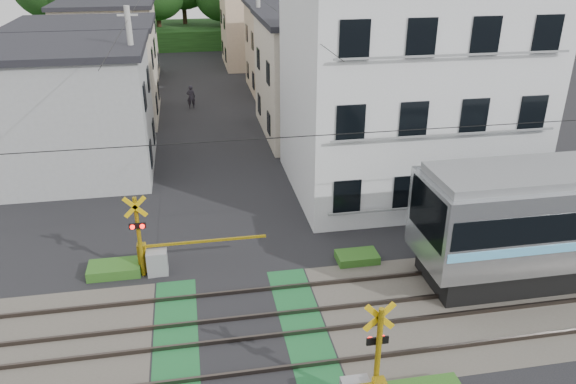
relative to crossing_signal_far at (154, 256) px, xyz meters
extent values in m
plane|color=black|center=(2.59, -3.65, -0.71)|extent=(120.00, 120.00, 0.00)
cube|color=#47423A|center=(2.59, -3.65, -0.71)|extent=(120.00, 6.00, 0.00)
cube|color=black|center=(2.59, -3.65, -0.71)|extent=(5.20, 120.00, 0.00)
cube|color=#145126|center=(0.69, -3.65, -0.70)|extent=(1.30, 6.00, 0.00)
cube|color=#145126|center=(4.49, -3.65, -0.70)|extent=(1.30, 6.00, 0.00)
cube|color=#3F3833|center=(2.59, -5.55, -0.64)|extent=(120.00, 0.08, 0.14)
cube|color=#3F3833|center=(2.59, -4.15, -0.64)|extent=(120.00, 0.08, 0.14)
cube|color=#3F3833|center=(2.59, -3.15, -0.64)|extent=(120.00, 0.08, 0.14)
cube|color=#3F3833|center=(2.59, -1.75, -0.64)|extent=(120.00, 0.08, 0.14)
cube|color=black|center=(11.66, -2.45, -0.39)|extent=(2.60, 2.39, 0.65)
cube|color=black|center=(8.78, -2.45, 2.10)|extent=(0.10, 2.61, 1.69)
cylinder|color=#E4B30C|center=(5.59, -7.25, 0.79)|extent=(0.14, 0.14, 3.00)
cube|color=#E4B30C|center=(5.59, -7.15, 1.99)|extent=(0.77, 0.05, 0.77)
cube|color=#E4B30C|center=(5.59, -7.15, 1.99)|extent=(0.77, 0.05, 0.77)
cube|color=black|center=(5.59, -7.15, 1.29)|extent=(0.55, 0.05, 0.20)
sphere|color=#FF0C07|center=(5.43, -7.09, 1.29)|extent=(0.16, 0.16, 0.16)
sphere|color=#FF0C07|center=(5.75, -7.09, 1.29)|extent=(0.16, 0.16, 0.16)
cylinder|color=#E4B30C|center=(-0.41, -0.05, 0.79)|extent=(0.14, 0.14, 3.00)
cube|color=#E4B30C|center=(-0.41, -0.15, 1.99)|extent=(0.77, 0.05, 0.77)
cube|color=#E4B30C|center=(-0.41, -0.15, 1.99)|extent=(0.77, 0.05, 0.77)
cube|color=black|center=(-0.41, -0.15, 1.29)|extent=(0.55, 0.05, 0.20)
sphere|color=#FF0C07|center=(-0.57, -0.21, 1.29)|extent=(0.16, 0.16, 0.16)
sphere|color=#FF0C07|center=(-0.25, -0.21, 1.29)|extent=(0.16, 0.16, 0.16)
cube|color=gray|center=(0.09, -0.05, -0.26)|extent=(0.70, 0.50, 0.90)
cube|color=#E4B30C|center=(-0.41, 0.20, -0.16)|extent=(0.30, 0.30, 1.10)
cube|color=#E4B30C|center=(1.84, 0.20, 0.29)|extent=(4.20, 0.08, 0.08)
cube|color=silver|center=(11.09, 5.85, 3.79)|extent=(10.00, 8.00, 9.00)
cube|color=black|center=(7.39, 1.82, 0.79)|extent=(1.10, 0.06, 1.40)
cube|color=black|center=(9.84, 1.82, 0.79)|extent=(1.10, 0.06, 1.40)
cube|color=black|center=(12.29, 1.82, 0.79)|extent=(1.10, 0.06, 1.40)
cube|color=black|center=(14.74, 1.82, 0.79)|extent=(1.10, 0.06, 1.40)
cube|color=gray|center=(11.09, 1.60, 0.19)|extent=(9.00, 0.06, 0.08)
cube|color=black|center=(7.39, 1.82, 3.79)|extent=(1.10, 0.06, 1.40)
cube|color=black|center=(9.84, 1.82, 3.79)|extent=(1.10, 0.06, 1.40)
cube|color=black|center=(12.29, 1.82, 3.79)|extent=(1.10, 0.06, 1.40)
cube|color=black|center=(14.74, 1.82, 3.79)|extent=(1.10, 0.06, 1.40)
cube|color=gray|center=(11.09, 1.60, 3.19)|extent=(9.00, 0.06, 0.08)
cube|color=black|center=(7.39, 1.82, 6.79)|extent=(1.10, 0.06, 1.40)
cube|color=black|center=(9.84, 1.82, 6.79)|extent=(1.10, 0.06, 1.40)
cube|color=black|center=(12.29, 1.82, 6.79)|extent=(1.10, 0.06, 1.40)
cube|color=black|center=(14.74, 1.82, 6.79)|extent=(1.10, 0.06, 1.40)
cube|color=gray|center=(11.09, 1.60, 6.19)|extent=(9.00, 0.06, 0.08)
cube|color=#9C9FA1|center=(-3.91, 10.35, 2.29)|extent=(7.00, 7.00, 6.00)
cube|color=black|center=(-3.91, 10.35, 5.44)|extent=(7.35, 7.35, 0.30)
cube|color=black|center=(-0.38, 8.60, 0.59)|extent=(0.06, 1.00, 1.20)
cube|color=black|center=(-0.38, 12.10, 0.59)|extent=(0.06, 1.00, 1.20)
cube|color=black|center=(-0.38, 8.60, 3.39)|extent=(0.06, 1.00, 1.20)
cube|color=black|center=(-0.38, 12.10, 3.39)|extent=(0.06, 1.00, 1.20)
cube|color=beige|center=(9.39, 14.35, 2.54)|extent=(7.00, 8.00, 6.50)
cube|color=black|center=(9.39, 14.35, 5.94)|extent=(7.35, 8.40, 0.30)
cube|color=black|center=(5.86, 12.35, 0.59)|extent=(0.06, 1.00, 1.20)
cube|color=black|center=(5.86, 16.35, 0.59)|extent=(0.06, 1.00, 1.20)
cube|color=black|center=(5.86, 12.35, 3.39)|extent=(0.06, 1.00, 1.20)
cube|color=black|center=(5.86, 16.35, 3.39)|extent=(0.06, 1.00, 1.20)
cube|color=beige|center=(-4.41, 19.35, 2.19)|extent=(8.00, 7.00, 5.80)
cube|color=black|center=(-4.41, 19.35, 5.24)|extent=(8.40, 7.35, 0.30)
cube|color=black|center=(-0.38, 17.60, 0.59)|extent=(0.06, 1.00, 1.20)
cube|color=black|center=(-0.38, 21.10, 0.59)|extent=(0.06, 1.00, 1.20)
cube|color=black|center=(-0.38, 17.60, 3.39)|extent=(0.06, 1.00, 1.20)
cube|color=black|center=(-0.38, 21.10, 3.39)|extent=(0.06, 1.00, 1.20)
cube|color=#C9AE8E|center=(9.79, 24.35, 2.39)|extent=(7.00, 7.00, 6.20)
cube|color=black|center=(9.79, 24.35, 5.64)|extent=(7.35, 7.35, 0.30)
cube|color=black|center=(6.26, 22.60, 0.59)|extent=(0.06, 1.00, 1.20)
cube|color=black|center=(6.26, 26.10, 0.59)|extent=(0.06, 1.00, 1.20)
cube|color=black|center=(6.26, 22.60, 3.39)|extent=(0.06, 1.00, 1.20)
cube|color=black|center=(6.26, 26.10, 3.39)|extent=(0.06, 1.00, 1.20)
cube|color=beige|center=(-4.21, 29.35, 2.29)|extent=(7.00, 8.00, 6.00)
cube|color=black|center=(-4.21, 29.35, 5.44)|extent=(7.35, 8.40, 0.30)
cube|color=black|center=(-0.68, 27.35, 0.59)|extent=(0.06, 1.00, 1.20)
cube|color=black|center=(-0.68, 31.35, 0.59)|extent=(0.06, 1.00, 1.20)
cube|color=black|center=(-0.68, 27.35, 3.39)|extent=(0.06, 1.00, 1.20)
cube|color=black|center=(-0.68, 31.35, 3.39)|extent=(0.06, 1.00, 1.20)
cube|color=#C9AE8E|center=(9.09, 34.35, 2.49)|extent=(8.00, 7.00, 6.40)
cube|color=black|center=(5.06, 32.60, 0.59)|extent=(0.06, 1.00, 1.20)
cube|color=black|center=(5.06, 36.10, 0.59)|extent=(0.06, 1.00, 1.20)
cube|color=black|center=(5.06, 32.60, 3.39)|extent=(0.06, 1.00, 1.20)
cube|color=black|center=(5.06, 36.10, 3.39)|extent=(0.06, 1.00, 1.20)
cube|color=#1E4818|center=(2.59, 46.35, 0.29)|extent=(40.00, 10.00, 2.00)
cylinder|color=#332114|center=(-11.17, 44.51, 1.89)|extent=(0.50, 0.50, 5.20)
cylinder|color=#332114|center=(-8.58, 43.63, 1.72)|extent=(0.50, 0.50, 4.87)
cylinder|color=#332114|center=(-3.85, 44.38, 1.67)|extent=(0.50, 0.50, 4.76)
cylinder|color=#332114|center=(-0.92, 45.47, 1.51)|extent=(0.50, 0.50, 4.45)
cylinder|color=#332114|center=(1.83, 47.23, 2.21)|extent=(0.50, 0.50, 5.84)
cylinder|color=#332114|center=(5.76, 45.32, 1.32)|extent=(0.50, 0.50, 4.06)
cylinder|color=#332114|center=(9.74, 41.68, 1.90)|extent=(0.50, 0.50, 5.23)
cylinder|color=#332114|center=(13.26, 46.30, 1.56)|extent=(0.50, 0.50, 4.55)
cylinder|color=#332114|center=(15.94, 43.06, 1.86)|extent=(0.50, 0.50, 5.13)
cube|color=black|center=(8.59, -2.45, 4.89)|extent=(60.00, 0.02, 0.02)
cylinder|color=#A5A5A0|center=(-0.81, 9.35, 3.29)|extent=(0.26, 0.26, 8.00)
cube|color=#A5A5A0|center=(-0.81, 9.35, 6.89)|extent=(0.90, 0.08, 0.08)
cylinder|color=#A5A5A0|center=(6.19, 18.35, 3.29)|extent=(0.26, 0.26, 8.00)
cylinder|color=#A5A5A0|center=(-0.81, 30.35, 3.29)|extent=(0.26, 0.26, 8.00)
imported|color=#29262F|center=(1.74, 20.74, 0.09)|extent=(0.60, 0.41, 1.60)
cube|color=#2D5E1E|center=(-1.41, 0.25, -0.53)|extent=(1.80, 1.00, 0.36)
cube|color=#2D5E1E|center=(7.19, -0.45, -0.56)|extent=(1.50, 0.90, 0.30)
camera|label=1|loc=(1.58, -17.27, 10.08)|focal=35.00mm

